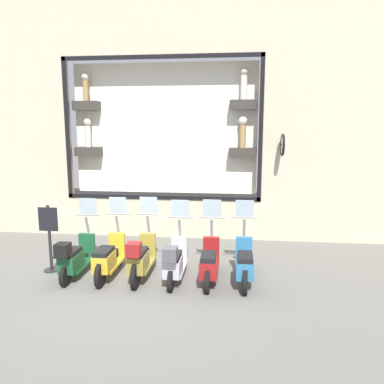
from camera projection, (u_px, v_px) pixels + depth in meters
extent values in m
plane|color=#66635E|center=(133.00, 282.00, 8.13)|extent=(120.00, 120.00, 0.00)
cube|color=beige|center=(164.00, 217.00, 11.56)|extent=(0.40, 5.86, 1.18)
cube|color=black|center=(160.00, 57.00, 10.56)|extent=(0.04, 5.86, 0.12)
cube|color=black|center=(162.00, 197.00, 11.24)|extent=(0.04, 5.86, 0.12)
cube|color=black|center=(261.00, 129.00, 10.58)|extent=(0.04, 0.12, 4.17)
cube|color=black|center=(67.00, 129.00, 11.22)|extent=(0.04, 0.12, 4.17)
cube|color=white|center=(165.00, 129.00, 11.45)|extent=(0.04, 5.62, 3.93)
cube|color=#38332D|center=(243.00, 105.00, 10.85)|extent=(0.36, 0.78, 0.28)
cylinder|color=silver|center=(244.00, 88.00, 10.77)|extent=(0.19, 0.19, 0.68)
sphere|color=beige|center=(244.00, 71.00, 10.69)|extent=(0.25, 0.25, 0.25)
cube|color=#38332D|center=(86.00, 106.00, 11.38)|extent=(0.36, 0.78, 0.28)
cylinder|color=#9E7F4C|center=(86.00, 91.00, 11.30)|extent=(0.17, 0.17, 0.60)
sphere|color=beige|center=(85.00, 77.00, 11.23)|extent=(0.22, 0.22, 0.22)
cube|color=#38332D|center=(242.00, 153.00, 11.09)|extent=(0.36, 0.78, 0.28)
cylinder|color=#9E7F4C|center=(243.00, 136.00, 11.01)|extent=(0.19, 0.19, 0.67)
sphere|color=white|center=(243.00, 121.00, 10.93)|extent=(0.24, 0.24, 0.24)
cube|color=#38332D|center=(89.00, 151.00, 11.61)|extent=(0.36, 0.78, 0.28)
cylinder|color=silver|center=(88.00, 137.00, 11.53)|extent=(0.18, 0.18, 0.64)
sphere|color=beige|center=(87.00, 122.00, 11.46)|extent=(0.23, 0.23, 0.23)
cylinder|color=black|center=(282.00, 145.00, 10.43)|extent=(0.35, 0.05, 0.05)
torus|color=black|center=(282.00, 145.00, 10.26)|extent=(0.62, 0.07, 0.62)
cylinder|color=white|center=(282.00, 145.00, 10.26)|extent=(0.51, 0.03, 0.51)
cylinder|color=black|center=(243.00, 260.00, 8.74)|extent=(0.52, 0.09, 0.52)
cylinder|color=black|center=(245.00, 282.00, 7.49)|extent=(0.52, 0.09, 0.52)
cube|color=teal|center=(244.00, 270.00, 8.12)|extent=(1.02, 0.38, 0.06)
cube|color=teal|center=(245.00, 268.00, 7.71)|extent=(0.61, 0.35, 0.36)
cube|color=black|center=(245.00, 257.00, 7.67)|extent=(0.58, 0.31, 0.10)
cube|color=teal|center=(244.00, 249.00, 8.60)|extent=(0.12, 0.37, 0.56)
cylinder|color=gray|center=(244.00, 227.00, 8.58)|extent=(0.20, 0.06, 0.45)
cylinder|color=gray|center=(244.00, 217.00, 8.61)|extent=(0.04, 0.61, 0.04)
cube|color=silver|center=(245.00, 208.00, 8.62)|extent=(0.10, 0.42, 0.40)
cylinder|color=black|center=(211.00, 259.00, 8.85)|extent=(0.48, 0.09, 0.48)
cylinder|color=black|center=(207.00, 282.00, 7.55)|extent=(0.48, 0.09, 0.48)
cube|color=maroon|center=(210.00, 270.00, 8.20)|extent=(1.02, 0.38, 0.06)
cube|color=maroon|center=(209.00, 267.00, 7.80)|extent=(0.61, 0.35, 0.36)
cube|color=black|center=(209.00, 257.00, 7.76)|extent=(0.58, 0.31, 0.10)
cube|color=maroon|center=(211.00, 249.00, 8.68)|extent=(0.12, 0.37, 0.56)
cylinder|color=gray|center=(212.00, 227.00, 8.67)|extent=(0.20, 0.06, 0.45)
cylinder|color=gray|center=(212.00, 217.00, 8.70)|extent=(0.04, 0.60, 0.04)
cube|color=silver|center=(212.00, 208.00, 8.70)|extent=(0.10, 0.42, 0.42)
cylinder|color=black|center=(180.00, 258.00, 8.95)|extent=(0.44, 0.09, 0.44)
cylinder|color=black|center=(171.00, 281.00, 7.63)|extent=(0.44, 0.09, 0.44)
cube|color=#B7BCC6|center=(176.00, 269.00, 8.29)|extent=(1.02, 0.39, 0.06)
cube|color=#B7BCC6|center=(173.00, 266.00, 7.89)|extent=(0.61, 0.35, 0.36)
cube|color=black|center=(173.00, 256.00, 7.85)|extent=(0.58, 0.31, 0.10)
cube|color=#B7BCC6|center=(179.00, 248.00, 8.77)|extent=(0.12, 0.37, 0.56)
cylinder|color=gray|center=(180.00, 227.00, 8.75)|extent=(0.20, 0.06, 0.45)
cylinder|color=gray|center=(180.00, 217.00, 8.78)|extent=(0.04, 0.60, 0.04)
cube|color=silver|center=(180.00, 208.00, 8.79)|extent=(0.10, 0.42, 0.41)
cube|color=#4C4C51|center=(170.00, 254.00, 7.48)|extent=(0.28, 0.28, 0.28)
cylinder|color=black|center=(149.00, 256.00, 8.97)|extent=(0.56, 0.09, 0.56)
cylinder|color=black|center=(135.00, 276.00, 7.75)|extent=(0.56, 0.09, 0.56)
cube|color=olive|center=(143.00, 265.00, 8.36)|extent=(1.02, 0.39, 0.06)
cube|color=olive|center=(138.00, 262.00, 7.96)|extent=(0.61, 0.35, 0.36)
cube|color=black|center=(138.00, 252.00, 7.92)|extent=(0.58, 0.31, 0.10)
cube|color=olive|center=(148.00, 245.00, 8.84)|extent=(0.12, 0.37, 0.56)
cylinder|color=gray|center=(148.00, 224.00, 8.83)|extent=(0.20, 0.06, 0.45)
cylinder|color=gray|center=(149.00, 214.00, 8.86)|extent=(0.04, 0.61, 0.04)
cube|color=silver|center=(149.00, 205.00, 8.86)|extent=(0.10, 0.42, 0.41)
cube|color=maroon|center=(134.00, 249.00, 7.59)|extent=(0.28, 0.28, 0.28)
cylinder|color=black|center=(119.00, 255.00, 9.07)|extent=(0.53, 0.09, 0.53)
cylinder|color=black|center=(100.00, 275.00, 7.82)|extent=(0.53, 0.09, 0.53)
cube|color=gold|center=(110.00, 265.00, 8.45)|extent=(1.02, 0.39, 0.06)
cube|color=gold|center=(104.00, 262.00, 8.04)|extent=(0.61, 0.35, 0.36)
cube|color=black|center=(104.00, 251.00, 8.01)|extent=(0.58, 0.31, 0.10)
cube|color=gold|center=(117.00, 244.00, 8.93)|extent=(0.12, 0.37, 0.56)
cylinder|color=gray|center=(117.00, 223.00, 8.91)|extent=(0.20, 0.06, 0.45)
cylinder|color=gray|center=(118.00, 214.00, 8.94)|extent=(0.04, 0.60, 0.04)
cube|color=silver|center=(118.00, 205.00, 8.95)|extent=(0.10, 0.42, 0.40)
cylinder|color=black|center=(90.00, 255.00, 9.19)|extent=(0.44, 0.09, 0.44)
cylinder|color=black|center=(65.00, 276.00, 7.88)|extent=(0.44, 0.09, 0.44)
cube|color=#19512D|center=(78.00, 265.00, 8.54)|extent=(1.02, 0.38, 0.06)
cube|color=#19512D|center=(71.00, 262.00, 8.14)|extent=(0.61, 0.35, 0.36)
cube|color=black|center=(70.00, 252.00, 8.10)|extent=(0.58, 0.31, 0.10)
cube|color=#19512D|center=(87.00, 245.00, 9.02)|extent=(0.12, 0.37, 0.56)
cylinder|color=gray|center=(87.00, 224.00, 9.00)|extent=(0.20, 0.06, 0.45)
cylinder|color=gray|center=(88.00, 215.00, 9.03)|extent=(0.04, 0.60, 0.04)
cube|color=silver|center=(88.00, 206.00, 9.04)|extent=(0.10, 0.42, 0.41)
cube|color=black|center=(63.00, 250.00, 7.73)|extent=(0.28, 0.28, 0.28)
cylinder|color=#232326|center=(52.00, 270.00, 8.77)|extent=(0.36, 0.36, 0.02)
cylinder|color=#232326|center=(50.00, 238.00, 8.64)|extent=(0.07, 0.07, 1.57)
cube|color=black|center=(48.00, 219.00, 8.55)|extent=(0.03, 0.45, 0.55)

